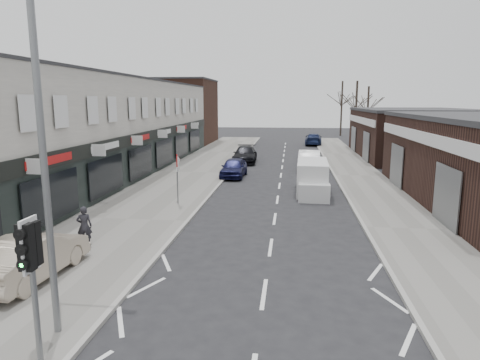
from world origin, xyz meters
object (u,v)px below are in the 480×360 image
(white_van, at_px, (312,178))
(street_lamp, at_px, (50,141))
(parked_car_left_b, at_px, (245,155))
(parked_car_right_b, at_px, (308,158))
(parked_car_left_a, at_px, (234,168))
(warning_sign, at_px, (178,164))
(parked_car_right_c, at_px, (313,139))
(sedan_on_pavement, at_px, (32,256))
(pedestrian, at_px, (84,226))
(traffic_light, at_px, (31,258))
(parked_car_right_a, at_px, (309,159))

(white_van, bearing_deg, street_lamp, -109.21)
(parked_car_left_b, bearing_deg, parked_car_right_b, -11.83)
(white_van, distance_m, parked_car_left_a, 7.37)
(street_lamp, xyz_separation_m, white_van, (6.53, 16.70, -3.70))
(street_lamp, bearing_deg, warning_sign, 92.84)
(white_van, distance_m, parked_car_right_c, 29.03)
(white_van, relative_size, sedan_on_pavement, 1.19)
(white_van, relative_size, pedestrian, 3.33)
(street_lamp, relative_size, warning_sign, 2.96)
(sedan_on_pavement, relative_size, parked_car_left_b, 0.85)
(warning_sign, relative_size, white_van, 0.54)
(sedan_on_pavement, bearing_deg, parked_car_right_b, -106.55)
(parked_car_right_b, bearing_deg, parked_car_left_a, 49.27)
(parked_car_right_b, bearing_deg, traffic_light, 77.37)
(parked_car_left_b, height_order, parked_car_right_c, same)
(traffic_light, distance_m, parked_car_right_c, 47.59)
(street_lamp, bearing_deg, sedan_on_pavement, 132.30)
(parked_car_left_a, bearing_deg, parked_car_right_b, 51.13)
(traffic_light, distance_m, parked_car_left_b, 30.44)
(parked_car_right_b, bearing_deg, parked_car_left_b, -9.74)
(street_lamp, height_order, pedestrian, street_lamp)
(pedestrian, bearing_deg, parked_car_left_b, -115.12)
(street_lamp, xyz_separation_m, parked_car_right_b, (6.73, 28.20, -3.95))
(street_lamp, height_order, sedan_on_pavement, street_lamp)
(white_van, distance_m, sedan_on_pavement, 16.60)
(warning_sign, distance_m, parked_car_right_a, 15.19)
(warning_sign, distance_m, parked_car_left_a, 9.20)
(street_lamp, xyz_separation_m, warning_sign, (-0.63, 12.80, -2.42))
(street_lamp, distance_m, warning_sign, 13.04)
(warning_sign, relative_size, parked_car_right_c, 0.54)
(pedestrian, xyz_separation_m, parked_car_right_a, (9.11, 20.17, -0.08))
(parked_car_right_a, relative_size, parked_car_right_b, 1.23)
(street_lamp, relative_size, parked_car_left_b, 1.61)
(pedestrian, bearing_deg, parked_car_left_a, -118.98)
(pedestrian, height_order, parked_car_right_c, pedestrian)
(parked_car_right_a, height_order, parked_car_right_b, parked_car_right_a)
(parked_car_left_a, xyz_separation_m, parked_car_right_b, (5.60, 6.50, -0.02))
(warning_sign, xyz_separation_m, sedan_on_pavement, (-1.91, -10.01, -1.38))
(warning_sign, bearing_deg, sedan_on_pavement, -100.80)
(traffic_light, bearing_deg, parked_car_left_b, 88.07)
(warning_sign, height_order, parked_car_left_b, warning_sign)
(sedan_on_pavement, xyz_separation_m, parked_car_right_a, (9.27, 23.22, -0.02))
(pedestrian, relative_size, parked_car_right_a, 0.31)
(parked_car_left_a, height_order, parked_car_right_c, parked_car_right_c)
(warning_sign, relative_size, parked_car_right_b, 0.69)
(white_van, xyz_separation_m, sedan_on_pavement, (-9.07, -13.90, -0.10))
(traffic_light, relative_size, parked_car_right_b, 0.79)
(parked_car_right_c, bearing_deg, parked_car_right_b, 89.23)
(traffic_light, bearing_deg, street_lamp, 95.88)
(white_van, relative_size, parked_car_right_c, 1.01)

